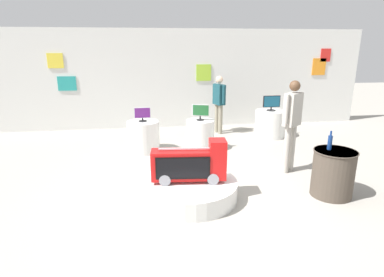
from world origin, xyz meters
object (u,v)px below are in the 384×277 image
(tv_on_right_rear, at_px, (200,111))
(novelty_firetruck_tv, at_px, (190,165))
(tv_on_left_rear, at_px, (272,103))
(display_pedestal_right_rear, at_px, (200,135))
(display_pedestal_center_rear, at_px, (143,136))
(side_table_round, at_px, (333,173))
(display_pedestal_left_rear, at_px, (270,124))
(tv_on_center_rear, at_px, (142,114))
(shopper_browsing_near_truck, at_px, (219,100))
(bottle_on_side_table, at_px, (330,142))
(shopper_browsing_rear, at_px, (292,119))
(main_display_pedestal, at_px, (189,189))

(tv_on_right_rear, bearing_deg, novelty_firetruck_tv, -103.20)
(tv_on_left_rear, bearing_deg, display_pedestal_right_rear, -157.65)
(display_pedestal_center_rear, xyz_separation_m, side_table_round, (3.08, -2.78, 0.04))
(tv_on_left_rear, bearing_deg, novelty_firetruck_tv, -128.43)
(novelty_firetruck_tv, xyz_separation_m, display_pedestal_left_rear, (2.65, 3.35, -0.22))
(tv_on_center_rear, height_order, shopper_browsing_near_truck, shopper_browsing_near_truck)
(display_pedestal_left_rear, xyz_separation_m, side_table_round, (-0.32, -3.57, 0.04))
(tv_on_center_rear, distance_m, tv_on_right_rear, 1.34)
(novelty_firetruck_tv, bearing_deg, bottle_on_side_table, -3.65)
(novelty_firetruck_tv, height_order, bottle_on_side_table, bottle_on_side_table)
(display_pedestal_right_rear, relative_size, tv_on_right_rear, 1.84)
(tv_on_center_rear, bearing_deg, shopper_browsing_rear, -30.47)
(display_pedestal_center_rear, xyz_separation_m, tv_on_center_rear, (-0.00, -0.00, 0.54))
(tv_on_left_rear, distance_m, shopper_browsing_near_truck, 1.43)
(display_pedestal_left_rear, height_order, tv_on_left_rear, tv_on_left_rear)
(main_display_pedestal, height_order, tv_on_left_rear, tv_on_left_rear)
(main_display_pedestal, relative_size, display_pedestal_center_rear, 2.12)
(display_pedestal_right_rear, bearing_deg, shopper_browsing_near_truck, 61.73)
(shopper_browsing_rear, bearing_deg, shopper_browsing_near_truck, 103.49)
(display_pedestal_right_rear, xyz_separation_m, side_table_round, (1.75, -2.72, 0.04))
(tv_on_center_rear, relative_size, shopper_browsing_rear, 0.21)
(display_pedestal_center_rear, relative_size, tv_on_center_rear, 1.98)
(shopper_browsing_rear, bearing_deg, novelty_firetruck_tv, -156.82)
(tv_on_left_rear, distance_m, display_pedestal_center_rear, 3.54)
(main_display_pedestal, height_order, display_pedestal_center_rear, display_pedestal_center_rear)
(bottle_on_side_table, bearing_deg, shopper_browsing_near_truck, 102.62)
(side_table_round, distance_m, bottle_on_side_table, 0.52)
(tv_on_left_rear, height_order, tv_on_right_rear, tv_on_left_rear)
(novelty_firetruck_tv, distance_m, shopper_browsing_near_truck, 4.16)
(tv_on_right_rear, height_order, side_table_round, tv_on_right_rear)
(display_pedestal_right_rear, bearing_deg, novelty_firetruck_tv, -103.15)
(main_display_pedestal, relative_size, bottle_on_side_table, 5.09)
(main_display_pedestal, xyz_separation_m, bottle_on_side_table, (2.28, -0.15, 0.76))
(tv_on_left_rear, bearing_deg, side_table_round, -95.18)
(tv_on_left_rear, xyz_separation_m, shopper_browsing_rear, (-0.58, -2.46, 0.12))
(display_pedestal_right_rear, height_order, bottle_on_side_table, bottle_on_side_table)
(tv_on_right_rear, bearing_deg, tv_on_center_rear, 177.35)
(novelty_firetruck_tv, xyz_separation_m, shopper_browsing_near_truck, (1.35, 3.92, 0.35))
(display_pedestal_center_rear, height_order, tv_on_center_rear, tv_on_center_rear)
(novelty_firetruck_tv, height_order, tv_on_right_rear, tv_on_right_rear)
(novelty_firetruck_tv, relative_size, tv_on_center_rear, 3.19)
(side_table_round, xyz_separation_m, shopper_browsing_near_truck, (-0.98, 4.14, 0.54))
(novelty_firetruck_tv, bearing_deg, tv_on_right_rear, 76.80)
(display_pedestal_right_rear, bearing_deg, main_display_pedestal, -103.70)
(tv_on_left_rear, height_order, side_table_round, tv_on_left_rear)
(display_pedestal_left_rear, distance_m, side_table_round, 3.59)
(display_pedestal_left_rear, xyz_separation_m, tv_on_center_rear, (-3.40, -0.80, 0.54))
(tv_on_center_rear, distance_m, bottle_on_side_table, 4.04)
(display_pedestal_right_rear, bearing_deg, tv_on_center_rear, 177.52)
(main_display_pedestal, bearing_deg, novelty_firetruck_tv, -21.89)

